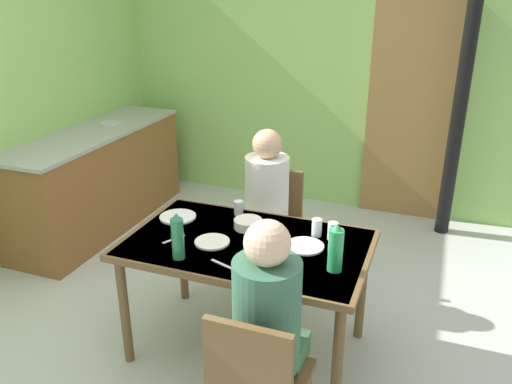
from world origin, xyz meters
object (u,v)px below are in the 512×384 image
at_px(person_far_diner, 266,192).
at_px(serving_bowl_center, 248,224).
at_px(water_bottle_green_near, 336,249).
at_px(person_near_diner, 268,311).
at_px(chair_near_diner, 257,383).
at_px(chair_far_diner, 272,222).
at_px(water_bottle_green_far, 178,237).
at_px(kitchen_counter, 97,179).
at_px(dining_table, 247,254).

bearing_deg(person_far_diner, serving_bowl_center, 96.11).
bearing_deg(water_bottle_green_near, person_near_diner, -109.66).
bearing_deg(water_bottle_green_near, chair_near_diner, -105.76).
distance_m(person_near_diner, water_bottle_green_near, 0.55).
relative_size(chair_far_diner, person_far_diner, 1.13).
distance_m(person_near_diner, water_bottle_green_far, 0.72).
xyz_separation_m(kitchen_counter, serving_bowl_center, (1.86, -0.99, 0.31)).
bearing_deg(serving_bowl_center, chair_near_diner, -66.61).
xyz_separation_m(water_bottle_green_far, serving_bowl_center, (0.22, 0.47, -0.10)).
xyz_separation_m(chair_near_diner, water_bottle_green_near, (0.18, 0.65, 0.36)).
distance_m(chair_far_diner, water_bottle_green_near, 1.17).
bearing_deg(serving_bowl_center, water_bottle_green_near, -26.80).
xyz_separation_m(dining_table, person_far_diner, (-0.11, 0.64, 0.12)).
distance_m(dining_table, water_bottle_green_far, 0.45).
xyz_separation_m(chair_far_diner, water_bottle_green_far, (-0.17, -1.07, 0.36)).
bearing_deg(chair_near_diner, person_near_diner, 90.00).
height_order(kitchen_counter, chair_far_diner, kitchen_counter).
bearing_deg(kitchen_counter, serving_bowl_center, -28.08).
height_order(dining_table, person_near_diner, person_near_diner).
height_order(kitchen_counter, chair_near_diner, kitchen_counter).
height_order(dining_table, serving_bowl_center, serving_bowl_center).
bearing_deg(water_bottle_green_near, chair_far_diner, 125.44).
relative_size(chair_near_diner, serving_bowl_center, 5.12).
bearing_deg(kitchen_counter, water_bottle_green_near, -27.78).
relative_size(dining_table, person_far_diner, 1.80).
relative_size(water_bottle_green_near, serving_bowl_center, 1.55).
relative_size(kitchen_counter, person_far_diner, 2.52).
bearing_deg(person_near_diner, water_bottle_green_near, 70.34).
height_order(kitchen_counter, water_bottle_green_near, water_bottle_green_near).
bearing_deg(serving_bowl_center, person_far_diner, 96.11).
xyz_separation_m(chair_far_diner, person_near_diner, (0.46, -1.42, 0.28)).
bearing_deg(dining_table, person_far_diner, 99.70).
xyz_separation_m(chair_far_diner, water_bottle_green_near, (0.64, -0.90, 0.36)).
height_order(chair_far_diner, person_far_diner, person_far_diner).
relative_size(kitchen_counter, dining_table, 1.40).
xyz_separation_m(kitchen_counter, chair_far_diner, (1.81, -0.39, 0.05)).
distance_m(kitchen_counter, water_bottle_green_near, 2.80).
xyz_separation_m(dining_table, water_bottle_green_near, (0.53, -0.13, 0.20)).
bearing_deg(person_far_diner, person_near_diner, 109.78).
relative_size(chair_near_diner, person_far_diner, 1.13).
bearing_deg(chair_near_diner, chair_far_diner, 106.52).
distance_m(chair_far_diner, person_near_diner, 1.52).
distance_m(dining_table, person_near_diner, 0.74).
height_order(person_near_diner, serving_bowl_center, person_near_diner).
relative_size(person_near_diner, person_far_diner, 1.00).
distance_m(dining_table, chair_near_diner, 0.87).
bearing_deg(chair_near_diner, water_bottle_green_near, 74.24).
bearing_deg(dining_table, person_near_diner, -61.26).
distance_m(chair_near_diner, water_bottle_green_far, 0.87).
bearing_deg(dining_table, water_bottle_green_far, -132.86).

